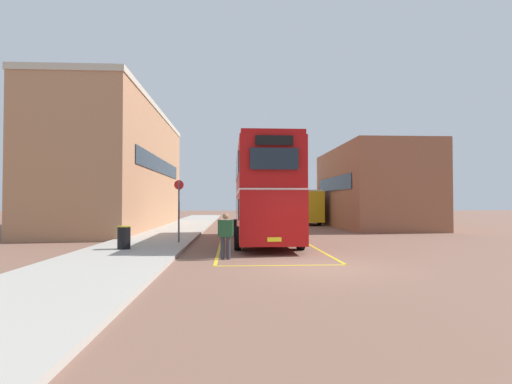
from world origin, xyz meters
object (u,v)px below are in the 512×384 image
(pedestrian_boarding, at_px, (226,233))
(litter_bin, at_px, (124,237))
(single_deck_bus, at_px, (299,206))
(double_decker_bus, at_px, (263,192))
(bus_stop_sign, at_px, (179,205))

(pedestrian_boarding, height_order, litter_bin, pedestrian_boarding)
(single_deck_bus, bearing_deg, pedestrian_boarding, -105.16)
(litter_bin, bearing_deg, single_deck_bus, 64.01)
(double_decker_bus, relative_size, litter_bin, 11.96)
(pedestrian_boarding, bearing_deg, single_deck_bus, 74.84)
(litter_bin, distance_m, bus_stop_sign, 3.36)
(bus_stop_sign, bearing_deg, double_decker_bus, 18.65)
(pedestrian_boarding, bearing_deg, litter_bin, 152.51)
(double_decker_bus, distance_m, pedestrian_boarding, 6.45)
(double_decker_bus, distance_m, litter_bin, 7.24)
(single_deck_bus, distance_m, bus_stop_sign, 20.79)
(double_decker_bus, xyz_separation_m, litter_bin, (-5.80, -3.89, -1.92))
(pedestrian_boarding, relative_size, bus_stop_sign, 0.56)
(single_deck_bus, relative_size, pedestrian_boarding, 6.05)
(litter_bin, relative_size, bus_stop_sign, 0.32)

